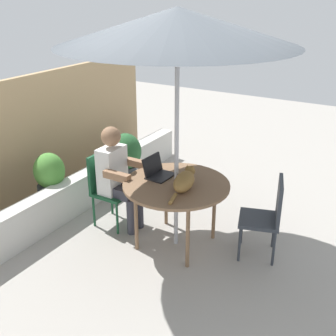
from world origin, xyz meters
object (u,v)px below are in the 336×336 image
at_px(chair_occupied, 107,184).
at_px(potted_plant_near_fence, 126,158).
at_px(laptop, 156,170).
at_px(cat, 185,181).
at_px(potted_plant_by_chair, 51,183).
at_px(patio_umbrella, 178,26).
at_px(person_seated, 117,173).
at_px(chair_empty, 268,213).
at_px(patio_table, 176,188).

relative_size(chair_occupied, potted_plant_near_fence, 1.05).
height_order(chair_occupied, laptop, laptop).
xyz_separation_m(cat, potted_plant_by_chair, (-0.14, 1.77, -0.40)).
bearing_deg(patio_umbrella, person_seated, 90.00).
distance_m(person_seated, potted_plant_near_fence, 0.96).
relative_size(person_seated, potted_plant_near_fence, 1.47).
bearing_deg(laptop, cat, -105.74).
height_order(chair_occupied, potted_plant_by_chair, chair_occupied).
relative_size(chair_empty, potted_plant_near_fence, 1.05).
xyz_separation_m(person_seated, potted_plant_by_chair, (-0.19, 0.88, -0.26)).
height_order(laptop, cat, laptop).
distance_m(patio_table, potted_plant_by_chair, 1.68).
height_order(patio_table, chair_empty, chair_empty).
bearing_deg(potted_plant_near_fence, chair_occupied, -158.62).
bearing_deg(patio_umbrella, chair_occupied, 90.00).
bearing_deg(potted_plant_near_fence, potted_plant_by_chair, 157.98).
relative_size(patio_table, chair_occupied, 1.28).
distance_m(laptop, potted_plant_near_fence, 1.26).
bearing_deg(potted_plant_by_chair, laptop, -79.62).
distance_m(patio_table, chair_occupied, 0.94).
bearing_deg(laptop, person_seated, 96.71).
xyz_separation_m(patio_umbrella, potted_plant_by_chair, (-0.19, 1.65, -1.86)).
relative_size(chair_empty, cat, 1.34).
height_order(patio_umbrella, chair_occupied, patio_umbrella).
relative_size(cat, potted_plant_by_chair, 0.81).
xyz_separation_m(chair_empty, potted_plant_near_fence, (0.52, 2.15, -0.02)).
height_order(patio_umbrella, laptop, patio_umbrella).
bearing_deg(potted_plant_near_fence, laptop, -127.96).
bearing_deg(potted_plant_by_chair, person_seated, -77.62).
relative_size(patio_table, chair_empty, 1.28).
bearing_deg(potted_plant_near_fence, patio_table, -123.09).
relative_size(laptop, potted_plant_near_fence, 0.38).
height_order(cat, potted_plant_by_chair, cat).
bearing_deg(potted_plant_by_chair, cat, -85.62).
distance_m(laptop, potted_plant_by_chair, 1.44).
distance_m(chair_occupied, laptop, 0.71).
relative_size(chair_empty, laptop, 2.78).
bearing_deg(chair_occupied, potted_plant_near_fence, 21.38).
bearing_deg(person_seated, laptop, -83.29).
bearing_deg(chair_empty, potted_plant_by_chair, 100.62).
bearing_deg(person_seated, patio_umbrella, -90.00).
height_order(chair_occupied, person_seated, person_seated).
height_order(potted_plant_near_fence, potted_plant_by_chair, potted_plant_near_fence).
bearing_deg(chair_occupied, person_seated, -90.00).
relative_size(patio_umbrella, chair_occupied, 2.82).
xyz_separation_m(cat, potted_plant_near_fence, (0.87, 1.37, -0.33)).
distance_m(person_seated, cat, 0.91).
xyz_separation_m(patio_table, potted_plant_near_fence, (0.81, 1.24, -0.20)).
distance_m(chair_empty, laptop, 1.24).
relative_size(chair_occupied, potted_plant_by_chair, 1.09).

